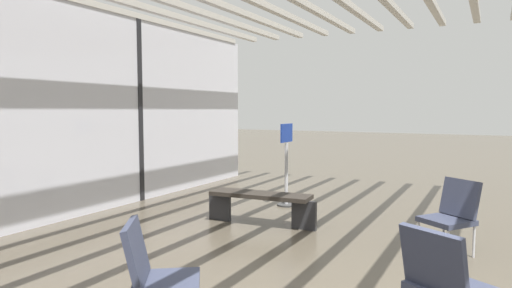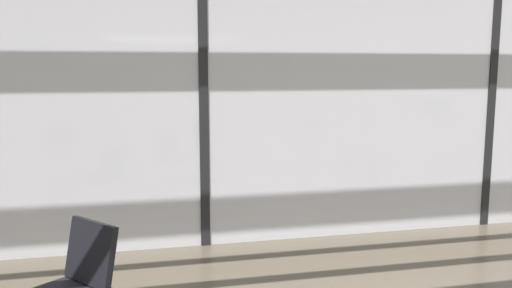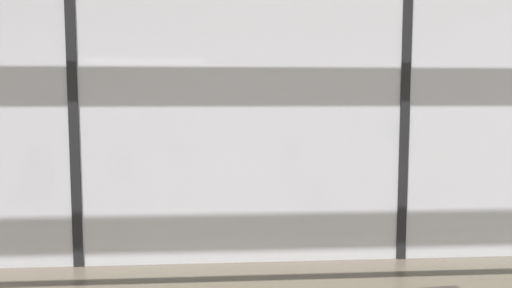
# 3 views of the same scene
# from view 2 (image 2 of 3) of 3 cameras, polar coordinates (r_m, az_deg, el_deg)

# --- Properties ---
(glass_curtain_wall) EXTENTS (14.00, 0.08, 3.32)m
(glass_curtain_wall) POSITION_cam_2_polar(r_m,az_deg,el_deg) (5.65, -5.79, 5.35)
(glass_curtain_wall) COLOR silver
(glass_curtain_wall) RESTS_ON ground
(window_mullion_1) EXTENTS (0.10, 0.12, 3.32)m
(window_mullion_1) POSITION_cam_2_polar(r_m,az_deg,el_deg) (5.65, -5.79, 5.35)
(window_mullion_1) COLOR black
(window_mullion_1) RESTS_ON ground
(window_mullion_2) EXTENTS (0.10, 0.12, 3.32)m
(window_mullion_2) POSITION_cam_2_polar(r_m,az_deg,el_deg) (7.01, 24.06, 5.23)
(window_mullion_2) COLOR black
(window_mullion_2) RESTS_ON ground
(parked_airplane) EXTENTS (12.54, 4.55, 4.55)m
(parked_airplane) POSITION_cam_2_polar(r_m,az_deg,el_deg) (11.64, -6.71, 9.85)
(parked_airplane) COLOR silver
(parked_airplane) RESTS_ON ground
(lounge_chair_1) EXTENTS (0.71, 0.70, 0.87)m
(lounge_chair_1) POSITION_cam_2_polar(r_m,az_deg,el_deg) (3.95, -18.98, -13.71)
(lounge_chair_1) COLOR black
(lounge_chair_1) RESTS_ON ground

